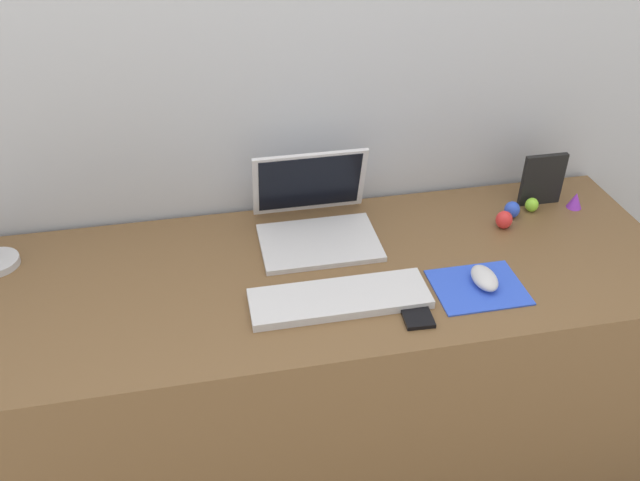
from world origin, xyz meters
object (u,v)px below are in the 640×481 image
(keyboard, at_px, (340,299))
(toy_figurine_lime, at_px, (532,205))
(laptop, at_px, (315,215))
(cell_phone, at_px, (414,309))
(toy_figurine_purple, at_px, (575,200))
(mouse, at_px, (484,278))
(toy_figurine_red, at_px, (504,220))
(picture_frame, at_px, (543,180))
(toy_figurine_blue, at_px, (512,210))

(keyboard, distance_m, toy_figurine_lime, 0.67)
(laptop, xyz_separation_m, cell_phone, (0.16, -0.35, -0.05))
(toy_figurine_purple, bearing_deg, mouse, -144.17)
(keyboard, xyz_separation_m, cell_phone, (0.16, -0.06, -0.01))
(toy_figurine_red, relative_size, toy_figurine_lime, 1.22)
(laptop, relative_size, picture_frame, 2.00)
(cell_phone, relative_size, toy_figurine_purple, 2.80)
(toy_figurine_purple, bearing_deg, toy_figurine_blue, -176.59)
(toy_figurine_red, bearing_deg, mouse, -123.82)
(mouse, bearing_deg, toy_figurine_blue, 54.26)
(mouse, distance_m, toy_figurine_blue, 0.33)
(cell_phone, bearing_deg, toy_figurine_purple, 33.18)
(picture_frame, bearing_deg, toy_figurine_red, -146.63)
(mouse, relative_size, toy_figurine_purple, 2.10)
(toy_figurine_purple, height_order, toy_figurine_blue, same)
(mouse, relative_size, cell_phone, 0.75)
(picture_frame, relative_size, toy_figurine_purple, 3.28)
(cell_phone, height_order, toy_figurine_red, toy_figurine_red)
(picture_frame, bearing_deg, mouse, -132.94)
(keyboard, distance_m, cell_phone, 0.17)
(picture_frame, height_order, toy_figurine_lime, picture_frame)
(cell_phone, relative_size, toy_figurine_blue, 2.77)
(mouse, bearing_deg, toy_figurine_red, 56.18)
(laptop, relative_size, cell_phone, 2.34)
(toy_figurine_purple, bearing_deg, toy_figurine_red, -166.56)
(laptop, xyz_separation_m, toy_figurine_purple, (0.73, -0.02, -0.03))
(laptop, relative_size, toy_figurine_red, 6.15)
(mouse, xyz_separation_m, toy_figurine_blue, (0.19, 0.27, 0.00))
(toy_figurine_lime, bearing_deg, laptop, 178.75)
(laptop, distance_m, picture_frame, 0.65)
(toy_figurine_red, bearing_deg, cell_phone, -140.50)
(mouse, relative_size, toy_figurine_lime, 2.41)
(toy_figurine_lime, bearing_deg, mouse, -132.35)
(mouse, relative_size, toy_figurine_red, 1.97)
(laptop, xyz_separation_m, toy_figurine_blue, (0.54, -0.03, -0.03))
(laptop, bearing_deg, toy_figurine_lime, -1.25)
(mouse, xyz_separation_m, picture_frame, (0.30, 0.32, 0.05))
(toy_figurine_purple, distance_m, toy_figurine_lime, 0.13)
(mouse, height_order, toy_figurine_blue, toy_figurine_blue)
(toy_figurine_red, height_order, toy_figurine_lime, toy_figurine_red)
(laptop, height_order, mouse, laptop)
(toy_figurine_purple, bearing_deg, cell_phone, -149.78)
(picture_frame, relative_size, toy_figurine_red, 3.07)
(cell_phone, bearing_deg, toy_figurine_lime, 40.20)
(toy_figurine_red, bearing_deg, toy_figurine_lime, 29.49)
(cell_phone, bearing_deg, picture_frame, 40.67)
(picture_frame, bearing_deg, cell_phone, -142.28)
(mouse, height_order, toy_figurine_lime, toy_figurine_lime)
(toy_figurine_purple, relative_size, toy_figurine_blue, 0.99)
(keyboard, xyz_separation_m, toy_figurine_red, (0.49, 0.22, 0.01))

